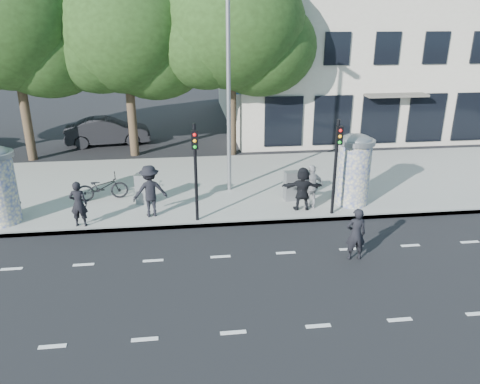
{
  "coord_description": "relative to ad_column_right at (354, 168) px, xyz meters",
  "views": [
    {
      "loc": [
        -0.91,
        -11.0,
        6.85
      ],
      "look_at": [
        0.85,
        3.5,
        1.25
      ],
      "focal_mm": 35.0,
      "sensor_mm": 36.0,
      "label": 1
    }
  ],
  "objects": [
    {
      "name": "curb",
      "position": [
        -5.2,
        -1.15,
        -1.46
      ],
      "size": [
        40.0,
        0.1,
        0.16
      ],
      "primitive_type": "cube",
      "color": "slate",
      "rests_on": "ground"
    },
    {
      "name": "building",
      "position": [
        6.8,
        15.29,
        4.46
      ],
      "size": [
        20.3,
        15.85,
        12.0
      ],
      "color": "#BBAF9D",
      "rests_on": "ground"
    },
    {
      "name": "lane_dash_far",
      "position": [
        -5.2,
        -3.3,
        -1.53
      ],
      "size": [
        32.0,
        0.12,
        0.01
      ],
      "primitive_type": "cube",
      "color": "silver",
      "rests_on": "ground"
    },
    {
      "name": "bicycle",
      "position": [
        -9.32,
        1.48,
        -0.88
      ],
      "size": [
        0.99,
        2.01,
        1.01
      ],
      "primitive_type": "imported",
      "rotation": [
        0.0,
        0.0,
        1.74
      ],
      "color": "black",
      "rests_on": "sidewalk"
    },
    {
      "name": "car_mid",
      "position": [
        -10.32,
        10.3,
        -0.79
      ],
      "size": [
        2.11,
        4.69,
        1.49
      ],
      "primitive_type": "imported",
      "rotation": [
        0.0,
        0.0,
        1.69
      ],
      "color": "black",
      "rests_on": "ground"
    },
    {
      "name": "sidewalk",
      "position": [
        -5.2,
        2.8,
        -1.46
      ],
      "size": [
        40.0,
        8.0,
        0.15
      ],
      "primitive_type": "cube",
      "color": "gray",
      "rests_on": "ground"
    },
    {
      "name": "ground",
      "position": [
        -5.2,
        -4.7,
        -1.54
      ],
      "size": [
        120.0,
        120.0,
        0.0
      ],
      "primitive_type": "plane",
      "color": "black",
      "rests_on": "ground"
    },
    {
      "name": "ped_e",
      "position": [
        -1.64,
        -0.31,
        -0.56
      ],
      "size": [
        1.1,
        0.82,
        1.66
      ],
      "primitive_type": "imported",
      "rotation": [
        0.0,
        0.0,
        3.45
      ],
      "color": "#98979A",
      "rests_on": "sidewalk"
    },
    {
      "name": "cabinet_right",
      "position": [
        -2.16,
        0.61,
        -0.83
      ],
      "size": [
        0.57,
        0.44,
        1.12
      ],
      "primitive_type": "cube",
      "rotation": [
        0.0,
        0.0,
        0.09
      ],
      "color": "gray",
      "rests_on": "sidewalk"
    },
    {
      "name": "traffic_pole_far",
      "position": [
        -1.0,
        -0.91,
        0.69
      ],
      "size": [
        0.22,
        0.31,
        3.4
      ],
      "color": "black",
      "rests_on": "sidewalk"
    },
    {
      "name": "ad_column_right",
      "position": [
        0.0,
        0.0,
        0.0
      ],
      "size": [
        1.36,
        1.36,
        2.65
      ],
      "color": "beige",
      "rests_on": "sidewalk"
    },
    {
      "name": "street_lamp",
      "position": [
        -4.4,
        1.93,
        3.26
      ],
      "size": [
        0.25,
        0.93,
        8.0
      ],
      "color": "slate",
      "rests_on": "sidewalk"
    },
    {
      "name": "tree_near_left",
      "position": [
        -8.7,
        8.0,
        4.53
      ],
      "size": [
        6.8,
        6.8,
        8.97
      ],
      "color": "#38281C",
      "rests_on": "ground"
    },
    {
      "name": "traffic_pole_near",
      "position": [
        -5.8,
        -0.91,
        0.69
      ],
      "size": [
        0.22,
        0.31,
        3.4
      ],
      "color": "black",
      "rests_on": "sidewalk"
    },
    {
      "name": "ped_f",
      "position": [
        -1.99,
        -0.36,
        -0.59
      ],
      "size": [
        1.53,
        0.68,
        1.6
      ],
      "primitive_type": "imported",
      "rotation": [
        0.0,
        0.0,
        3.04
      ],
      "color": "black",
      "rests_on": "sidewalk"
    },
    {
      "name": "man_road",
      "position": [
        -1.27,
        -3.89,
        -0.73
      ],
      "size": [
        0.61,
        0.42,
        1.62
      ],
      "primitive_type": "imported",
      "rotation": [
        0.0,
        0.0,
        3.09
      ],
      "color": "black",
      "rests_on": "ground"
    },
    {
      "name": "ped_b",
      "position": [
        -9.71,
        -0.85,
        -0.6
      ],
      "size": [
        0.6,
        0.42,
        1.58
      ],
      "primitive_type": "imported",
      "rotation": [
        0.0,
        0.0,
        3.06
      ],
      "color": "black",
      "rests_on": "sidewalk"
    },
    {
      "name": "tree_center",
      "position": [
        -3.7,
        7.6,
        4.77
      ],
      "size": [
        7.0,
        7.0,
        9.3
      ],
      "color": "#38281C",
      "rests_on": "ground"
    },
    {
      "name": "cabinet_left",
      "position": [
        -7.73,
        0.96,
        -0.82
      ],
      "size": [
        0.62,
        0.51,
        1.13
      ],
      "primitive_type": "cube",
      "rotation": [
        0.0,
        0.0,
        -0.25
      ],
      "color": "slate",
      "rests_on": "sidewalk"
    },
    {
      "name": "lane_dash_near",
      "position": [
        -5.2,
        -6.9,
        -1.53
      ],
      "size": [
        32.0,
        0.12,
        0.01
      ],
      "primitive_type": "cube",
      "color": "silver",
      "rests_on": "ground"
    },
    {
      "name": "ped_a",
      "position": [
        -12.26,
        0.11,
        -0.56
      ],
      "size": [
        0.95,
        0.79,
        1.66
      ],
      "primitive_type": "imported",
      "rotation": [
        0.0,
        0.0,
        2.77
      ],
      "color": "black",
      "rests_on": "sidewalk"
    },
    {
      "name": "ped_d",
      "position": [
        -7.39,
        -0.28,
        -0.46
      ],
      "size": [
        1.31,
        0.93,
        1.85
      ],
      "primitive_type": "imported",
      "rotation": [
        0.0,
        0.0,
        3.36
      ],
      "color": "black",
      "rests_on": "sidewalk"
    },
    {
      "name": "tree_mid_left",
      "position": [
        -13.7,
        7.8,
        4.96
      ],
      "size": [
        7.2,
        7.2,
        9.57
      ],
      "color": "#38281C",
      "rests_on": "ground"
    }
  ]
}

